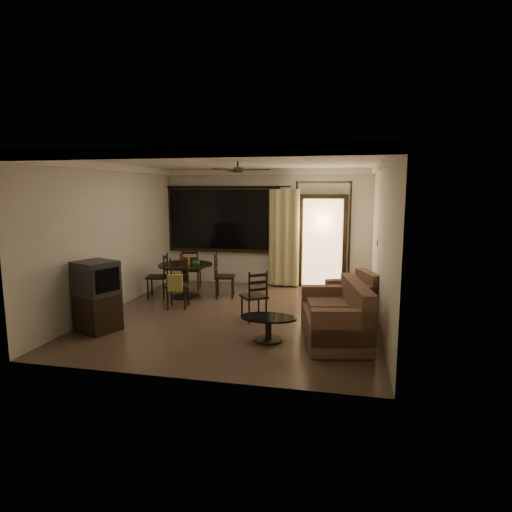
% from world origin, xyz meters
% --- Properties ---
extents(ground, '(5.50, 5.50, 0.00)m').
position_xyz_m(ground, '(0.00, 0.00, 0.00)').
color(ground, '#7F6651').
rests_on(ground, ground).
extents(room_shell, '(5.50, 6.70, 5.50)m').
position_xyz_m(room_shell, '(0.59, 1.77, 1.83)').
color(room_shell, beige).
rests_on(room_shell, ground).
extents(dining_table, '(1.16, 1.16, 0.95)m').
position_xyz_m(dining_table, '(-1.47, 1.10, 0.57)').
color(dining_table, black).
rests_on(dining_table, ground).
extents(dining_chair_west, '(0.49, 0.49, 0.95)m').
position_xyz_m(dining_chair_west, '(-2.04, 0.94, 0.28)').
color(dining_chair_west, black).
rests_on(dining_chair_west, ground).
extents(dining_chair_east, '(0.49, 0.49, 0.95)m').
position_xyz_m(dining_chair_east, '(-0.65, 1.26, 0.28)').
color(dining_chair_east, black).
rests_on(dining_chair_east, ground).
extents(dining_chair_south, '(0.49, 0.54, 0.95)m').
position_xyz_m(dining_chair_south, '(-1.30, 0.26, 0.31)').
color(dining_chair_south, black).
rests_on(dining_chair_south, ground).
extents(dining_chair_north, '(0.49, 0.49, 0.95)m').
position_xyz_m(dining_chair_north, '(-1.62, 1.88, 0.28)').
color(dining_chair_north, black).
rests_on(dining_chair_north, ground).
extents(tv_cabinet, '(0.77, 0.74, 1.16)m').
position_xyz_m(tv_cabinet, '(-2.05, -1.33, 0.58)').
color(tv_cabinet, black).
rests_on(tv_cabinet, ground).
extents(sofa, '(1.17, 1.79, 0.88)m').
position_xyz_m(sofa, '(1.83, -0.95, 0.35)').
color(sofa, '#4A2422').
rests_on(sofa, ground).
extents(armchair, '(1.03, 1.03, 0.79)m').
position_xyz_m(armchair, '(2.10, 0.45, 0.33)').
color(armchair, '#4A2422').
rests_on(armchair, ground).
extents(coffee_table, '(0.87, 0.52, 0.38)m').
position_xyz_m(coffee_table, '(0.78, -1.21, 0.26)').
color(coffee_table, black).
rests_on(coffee_table, ground).
extents(side_chair, '(0.57, 0.57, 0.92)m').
position_xyz_m(side_chair, '(0.35, -0.23, 0.27)').
color(side_chair, black).
rests_on(side_chair, ground).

